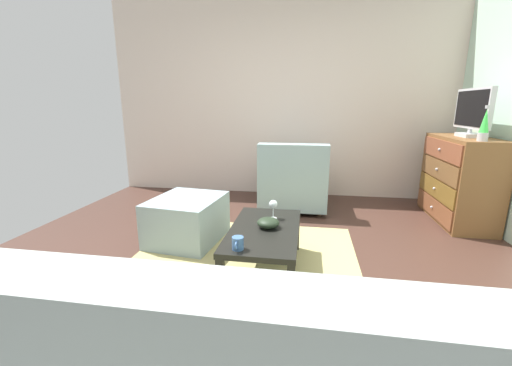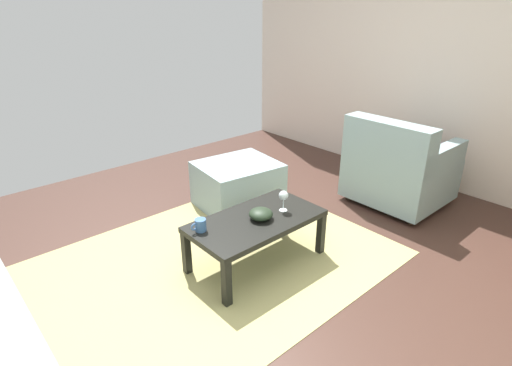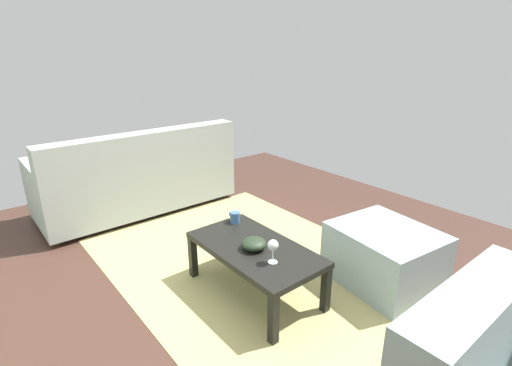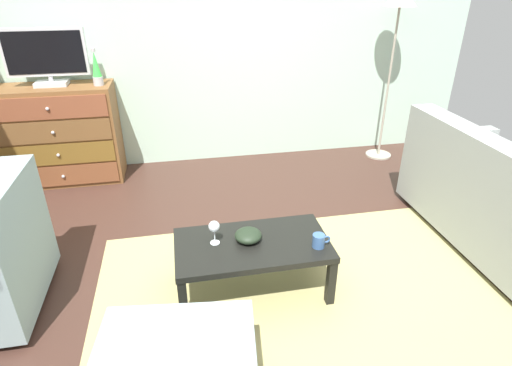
% 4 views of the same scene
% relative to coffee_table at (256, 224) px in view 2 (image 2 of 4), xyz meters
% --- Properties ---
extents(ground_plane, '(5.48, 5.03, 0.05)m').
position_rel_coffee_table_xyz_m(ground_plane, '(0.08, -0.00, -0.34)').
color(ground_plane, '#3F2820').
extents(wall_plain_left, '(0.12, 5.03, 2.80)m').
position_rel_coffee_table_xyz_m(wall_plain_left, '(-2.41, -0.00, 1.08)').
color(wall_plain_left, beige).
rests_on(wall_plain_left, ground_plane).
extents(area_rug, '(2.60, 1.90, 0.01)m').
position_rel_coffee_table_xyz_m(area_rug, '(0.28, -0.20, -0.31)').
color(area_rug, tan).
rests_on(area_rug, ground_plane).
extents(coffee_table, '(0.96, 0.52, 0.36)m').
position_rel_coffee_table_xyz_m(coffee_table, '(0.00, 0.00, 0.00)').
color(coffee_table, black).
rests_on(coffee_table, ground_plane).
extents(wine_glass, '(0.07, 0.07, 0.16)m').
position_rel_coffee_table_xyz_m(wine_glass, '(-0.23, 0.04, 0.16)').
color(wine_glass, silver).
rests_on(wine_glass, coffee_table).
extents(mug, '(0.11, 0.08, 0.08)m').
position_rel_coffee_table_xyz_m(mug, '(0.39, -0.12, 0.09)').
color(mug, '#3B5F94').
rests_on(mug, coffee_table).
extents(bowl_decorative, '(0.17, 0.17, 0.08)m').
position_rel_coffee_table_xyz_m(bowl_decorative, '(-0.02, 0.02, 0.08)').
color(bowl_decorative, '#1F2C1D').
rests_on(bowl_decorative, coffee_table).
extents(armchair, '(0.80, 0.81, 0.84)m').
position_rel_coffee_table_xyz_m(armchair, '(-1.65, 0.14, 0.03)').
color(armchair, '#332319').
rests_on(armchair, ground_plane).
extents(ottoman, '(0.77, 0.68, 0.42)m').
position_rel_coffee_table_xyz_m(ottoman, '(-0.49, -0.81, -0.11)').
color(ottoman, '#869CA5').
rests_on(ottoman, ground_plane).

